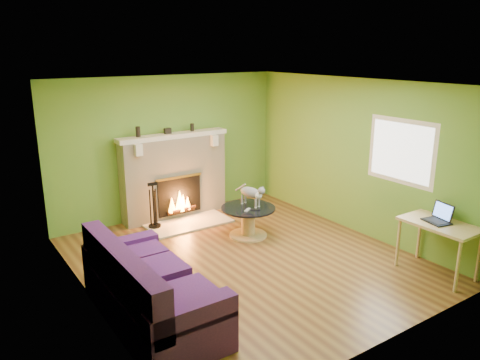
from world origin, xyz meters
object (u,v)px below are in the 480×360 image
at_px(sofa, 148,292).
at_px(desk, 440,229).
at_px(cat, 250,195).
at_px(coffee_table, 248,220).

bearing_deg(sofa, desk, -17.00).
distance_m(sofa, cat, 2.92).
xyz_separation_m(sofa, desk, (3.81, -1.16, 0.29)).
distance_m(desk, cat, 2.95).
relative_size(sofa, coffee_table, 2.36).
bearing_deg(cat, desk, -76.87).
height_order(sofa, desk, sofa).
relative_size(coffee_table, cat, 1.48).
height_order(desk, cat, cat).
distance_m(coffee_table, cat, 0.42).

